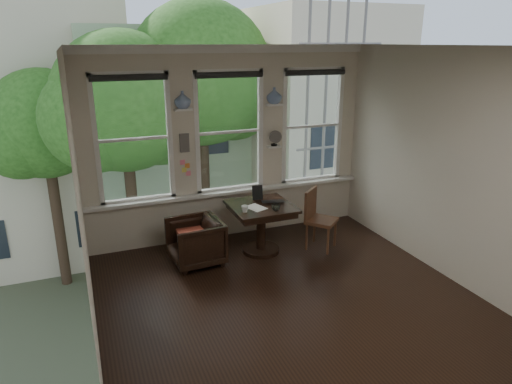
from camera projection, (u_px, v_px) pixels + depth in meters
name	position (u px, v px, depth m)	size (l,w,h in m)	color
ground	(289.00, 299.00, 5.65)	(4.50, 4.50, 0.00)	black
ceiling	(295.00, 45.00, 4.71)	(4.50, 4.50, 0.00)	silver
wall_back	(229.00, 145.00, 7.16)	(4.50, 4.50, 0.00)	beige
wall_front	(433.00, 272.00, 3.19)	(4.50, 4.50, 0.00)	beige
wall_left	(81.00, 210.00, 4.39)	(4.50, 4.50, 0.00)	beige
wall_right	(446.00, 165.00, 5.97)	(4.50, 4.50, 0.00)	beige
window_left	(134.00, 139.00, 6.59)	(1.10, 0.12, 1.90)	white
window_center	(229.00, 132.00, 7.10)	(1.10, 0.12, 1.90)	white
window_right	(311.00, 126.00, 7.61)	(1.10, 0.12, 1.90)	white
shelf_left	(183.00, 109.00, 6.63)	(0.26, 0.16, 0.03)	white
shelf_right	(274.00, 105.00, 7.14)	(0.26, 0.16, 0.03)	white
intercom	(184.00, 143.00, 6.81)	(0.14, 0.06, 0.28)	#59544F
sticky_notes	(185.00, 165.00, 6.93)	(0.16, 0.01, 0.24)	pink
desk_fan	(274.00, 141.00, 7.30)	(0.20, 0.20, 0.24)	#59544F
vase_left	(183.00, 100.00, 6.59)	(0.24, 0.24, 0.25)	silver
vase_right	(274.00, 96.00, 7.10)	(0.24, 0.24, 0.25)	silver
table	(261.00, 229.00, 6.83)	(0.90, 0.90, 0.75)	black
armchair_left	(195.00, 242.00, 6.48)	(0.71, 0.73, 0.66)	black
cushion_red	(195.00, 234.00, 6.44)	(0.45, 0.45, 0.06)	maroon
side_chair_right	(322.00, 220.00, 6.92)	(0.42, 0.42, 0.92)	#4B301B
laptop	(274.00, 203.00, 6.76)	(0.34, 0.22, 0.03)	black
mug	(245.00, 209.00, 6.42)	(0.10, 0.10, 0.09)	white
drinking_glass	(276.00, 207.00, 6.48)	(0.12, 0.12, 0.09)	white
tablet	(257.00, 192.00, 6.92)	(0.16, 0.02, 0.22)	black
papers	(256.00, 208.00, 6.60)	(0.22, 0.30, 0.00)	silver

